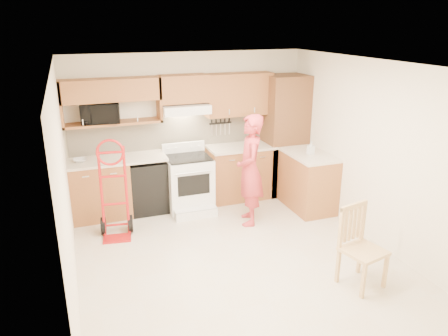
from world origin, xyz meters
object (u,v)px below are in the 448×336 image
range (190,179)px  hand_truck (114,194)px  microwave (100,112)px  person (250,170)px  dining_chair (364,248)px

range → hand_truck: hand_truck is taller
range → microwave: bearing=164.0°
range → hand_truck: 1.37m
range → person: person is taller
microwave → person: 2.43m
microwave → dining_chair: size_ratio=0.58×
microwave → hand_truck: (0.02, -0.91, -0.99)m
range → person: bearing=-46.0°
range → person: (0.73, -0.76, 0.32)m
microwave → dining_chair: (2.59, -3.13, -1.16)m
hand_truck → person: bearing=2.0°
dining_chair → person: bearing=93.1°
range → dining_chair: 3.06m
microwave → hand_truck: size_ratio=0.43×
person → dining_chair: person is taller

